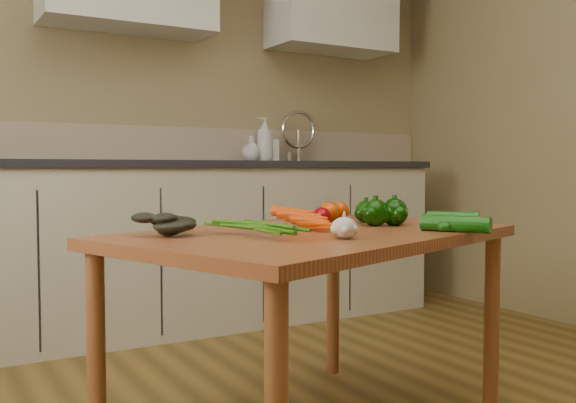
# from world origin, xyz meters

# --- Properties ---
(room) EXTENTS (4.04, 5.04, 2.64)m
(room) POSITION_xyz_m (0.00, 0.17, 1.25)
(room) COLOR brown
(room) RESTS_ON ground
(counter_run) EXTENTS (2.84, 0.64, 1.14)m
(counter_run) POSITION_xyz_m (0.21, 2.19, 0.46)
(counter_run) COLOR #B6AE98
(counter_run) RESTS_ON ground
(table) EXTENTS (1.43, 1.16, 0.66)m
(table) POSITION_xyz_m (-0.02, 0.61, 0.59)
(table) COLOR #9B512D
(table) RESTS_ON ground
(soap_bottle_a) EXTENTS (0.12, 0.12, 0.26)m
(soap_bottle_a) POSITION_xyz_m (0.71, 2.31, 1.03)
(soap_bottle_a) COLOR silver
(soap_bottle_a) RESTS_ON counter_run
(soap_bottle_b) EXTENTS (0.11, 0.11, 0.20)m
(soap_bottle_b) POSITION_xyz_m (0.76, 2.33, 1.00)
(soap_bottle_b) COLOR silver
(soap_bottle_b) RESTS_ON counter_run
(soap_bottle_c) EXTENTS (0.16, 0.16, 0.15)m
(soap_bottle_c) POSITION_xyz_m (0.63, 2.33, 0.98)
(soap_bottle_c) COLOR silver
(soap_bottle_c) RESTS_ON counter_run
(carrot_bunch) EXTENTS (0.28, 0.24, 0.06)m
(carrot_bunch) POSITION_xyz_m (-0.10, 0.61, 0.69)
(carrot_bunch) COLOR #E54405
(carrot_bunch) RESTS_ON table
(leafy_greens) EXTENTS (0.18, 0.16, 0.09)m
(leafy_greens) POSITION_xyz_m (-0.49, 0.70, 0.71)
(leafy_greens) COLOR black
(leafy_greens) RESTS_ON table
(garlic_bulb) EXTENTS (0.07, 0.07, 0.06)m
(garlic_bulb) POSITION_xyz_m (-0.07, 0.38, 0.69)
(garlic_bulb) COLOR beige
(garlic_bulb) RESTS_ON table
(pepper_a) EXTENTS (0.09, 0.09, 0.09)m
(pepper_a) POSITION_xyz_m (0.26, 0.65, 0.71)
(pepper_a) COLOR black
(pepper_a) RESTS_ON table
(pepper_b) EXTENTS (0.08, 0.08, 0.08)m
(pepper_b) POSITION_xyz_m (0.31, 0.77, 0.70)
(pepper_b) COLOR black
(pepper_b) RESTS_ON table
(pepper_c) EXTENTS (0.09, 0.09, 0.09)m
(pepper_c) POSITION_xyz_m (0.32, 0.63, 0.71)
(pepper_c) COLOR black
(pepper_c) RESTS_ON table
(tomato_a) EXTENTS (0.06, 0.06, 0.06)m
(tomato_a) POSITION_xyz_m (0.15, 0.82, 0.69)
(tomato_a) COLOR #97020B
(tomato_a) RESTS_ON table
(tomato_b) EXTENTS (0.08, 0.08, 0.07)m
(tomato_b) POSITION_xyz_m (0.22, 0.88, 0.70)
(tomato_b) COLOR #D73F05
(tomato_b) RESTS_ON table
(tomato_c) EXTENTS (0.08, 0.08, 0.07)m
(tomato_c) POSITION_xyz_m (0.28, 0.90, 0.70)
(tomato_c) COLOR #D73F05
(tomato_c) RESTS_ON table
(zucchini_a) EXTENTS (0.15, 0.16, 0.06)m
(zucchini_a) POSITION_xyz_m (0.42, 0.46, 0.69)
(zucchini_a) COLOR #084006
(zucchini_a) RESTS_ON table
(zucchini_b) EXTENTS (0.15, 0.21, 0.05)m
(zucchini_b) POSITION_xyz_m (0.34, 0.36, 0.69)
(zucchini_b) COLOR #084006
(zucchini_b) RESTS_ON table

